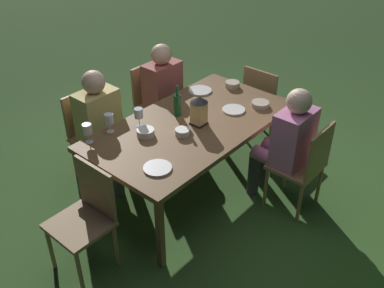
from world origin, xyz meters
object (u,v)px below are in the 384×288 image
(chair_side_right_a, at_px, (304,164))
(bowl_bread, at_px, (260,104))
(chair_side_left_b, at_px, (92,131))
(bowl_dip, at_px, (183,132))
(wine_glass_a, at_px, (87,130))
(plate_b, at_px, (158,168))
(dining_table, at_px, (192,128))
(person_in_mustard, at_px, (103,125))
(bowl_salad, at_px, (146,132))
(green_bottle_on_table, at_px, (177,104))
(wine_glass_c, at_px, (109,120))
(bowl_olives, at_px, (232,84))
(wine_glass_b, at_px, (139,114))
(chair_head_near, at_px, (264,101))
(person_in_pink, at_px, (286,141))
(plate_c, at_px, (200,91))
(person_in_rust, at_px, (167,93))
(chair_side_left_a, at_px, (155,100))
(chair_head_far, at_px, (86,215))
(lantern_centerpiece, at_px, (199,109))
(plate_a, at_px, (234,110))

(chair_side_right_a, bearing_deg, bowl_bread, -110.02)
(chair_side_left_b, height_order, bowl_dip, chair_side_left_b)
(wine_glass_a, distance_m, bowl_dip, 0.78)
(plate_b, xyz_separation_m, bowl_dip, (-0.48, -0.18, 0.02))
(dining_table, distance_m, person_in_mustard, 0.83)
(plate_b, distance_m, bowl_salad, 0.49)
(green_bottle_on_table, bearing_deg, chair_side_left_b, -57.78)
(wine_glass_c, xyz_separation_m, bowl_olives, (-1.38, 0.27, -0.09))
(dining_table, distance_m, bowl_olives, 0.83)
(chair_side_right_a, xyz_separation_m, green_bottle_on_table, (0.40, -1.10, 0.36))
(wine_glass_b, bearing_deg, chair_head_near, 168.38)
(person_in_pink, xyz_separation_m, wine_glass_b, (0.76, -1.02, 0.22))
(chair_side_left_b, xyz_separation_m, wine_glass_b, (-0.09, 0.59, 0.37))
(dining_table, bearing_deg, plate_c, -146.70)
(person_in_rust, xyz_separation_m, plate_c, (-0.10, 0.36, 0.11))
(dining_table, xyz_separation_m, wine_glass_b, (0.33, -0.31, 0.17))
(chair_side_left_b, height_order, plate_b, chair_side_left_b)
(person_in_pink, bearing_deg, bowl_salad, -46.22)
(bowl_salad, bearing_deg, chair_side_left_a, -138.33)
(chair_side_left_b, xyz_separation_m, plate_b, (0.25, 1.15, 0.26))
(person_in_pink, distance_m, wine_glass_a, 1.68)
(chair_head_far, bearing_deg, bowl_olives, -175.43)
(chair_side_left_a, height_order, chair_side_left_b, same)
(chair_side_left_b, distance_m, chair_head_near, 1.86)
(bowl_olives, bearing_deg, bowl_bread, 69.98)
(dining_table, bearing_deg, bowl_olives, -168.84)
(green_bottle_on_table, bearing_deg, person_in_rust, -128.01)
(wine_glass_b, relative_size, bowl_salad, 1.13)
(lantern_centerpiece, bearing_deg, plate_c, -141.24)
(bowl_salad, relative_size, bowl_dip, 1.18)
(chair_head_near, xyz_separation_m, bowl_olives, (0.38, -0.16, 0.28))
(person_in_rust, bearing_deg, lantern_centerpiece, 62.36)
(chair_side_left_a, bearing_deg, wine_glass_a, 21.12)
(person_in_mustard, bearing_deg, person_in_rust, 180.00)
(plate_a, xyz_separation_m, bowl_bread, (-0.23, 0.14, 0.02))
(chair_head_near, height_order, plate_a, chair_head_near)
(chair_side_left_b, xyz_separation_m, lantern_centerpiece, (-0.45, 0.96, 0.40))
(chair_side_left_b, xyz_separation_m, plate_a, (-0.85, 1.05, 0.26))
(wine_glass_c, relative_size, bowl_salad, 1.13)
(chair_side_left_a, xyz_separation_m, person_in_rust, (0.00, 0.20, 0.15))
(chair_side_left_a, bearing_deg, chair_head_far, 29.14)
(person_in_mustard, bearing_deg, bowl_olives, 156.17)
(plate_c, xyz_separation_m, bowl_olives, (-0.29, 0.19, 0.02))
(chair_head_far, relative_size, wine_glass_a, 5.15)
(person_in_mustard, bearing_deg, plate_b, 75.05)
(chair_side_left_b, relative_size, wine_glass_a, 5.15)
(person_in_rust, height_order, bowl_olives, person_in_rust)
(person_in_rust, relative_size, bowl_olives, 7.98)
(wine_glass_b, bearing_deg, chair_side_left_a, -142.20)
(plate_c, bearing_deg, wine_glass_a, -3.94)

